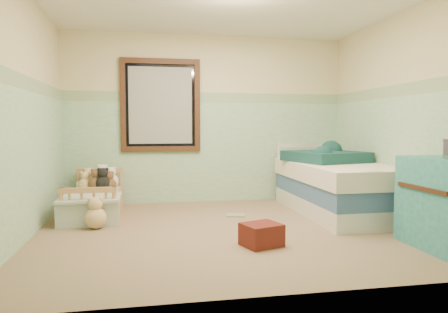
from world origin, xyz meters
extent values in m
cube|color=#75644E|center=(0.00, 0.00, -0.01)|extent=(4.20, 3.60, 0.02)
cube|color=beige|center=(0.00, 1.80, 1.25)|extent=(4.20, 0.04, 2.50)
cube|color=beige|center=(0.00, -1.80, 1.25)|extent=(4.20, 0.04, 2.50)
cube|color=beige|center=(-2.10, 0.00, 1.25)|extent=(0.04, 3.60, 2.50)
cube|color=beige|center=(2.10, 0.00, 1.25)|extent=(0.04, 3.60, 2.50)
cube|color=#83B086|center=(0.00, 1.79, 0.75)|extent=(4.20, 0.01, 1.50)
cube|color=#3F7946|center=(0.00, 1.79, 1.57)|extent=(4.20, 0.01, 0.15)
cube|color=black|center=(-0.70, 1.76, 1.45)|extent=(1.16, 0.06, 1.36)
cube|color=#AEAEAA|center=(-0.70, 1.77, 1.45)|extent=(0.92, 0.01, 1.12)
cube|color=#AD774F|center=(-1.57, 1.05, 0.08)|extent=(0.64, 1.28, 0.16)
cube|color=white|center=(-1.57, 1.05, 0.22)|extent=(0.58, 1.22, 0.12)
cube|color=#82B4CC|center=(-1.57, 0.65, 0.30)|extent=(0.69, 0.64, 0.03)
sphere|color=brown|center=(-1.72, 1.55, 0.37)|extent=(0.18, 0.18, 0.18)
sphere|color=white|center=(-1.52, 1.55, 0.40)|extent=(0.22, 0.22, 0.22)
sphere|color=#E2B97E|center=(-1.67, 1.33, 0.39)|extent=(0.21, 0.21, 0.21)
sphere|color=black|center=(-1.44, 1.33, 0.37)|extent=(0.17, 0.17, 0.17)
sphere|color=#EFE0C4|center=(-1.74, 1.30, 0.14)|extent=(0.28, 0.28, 0.28)
sphere|color=#E2B97E|center=(-1.48, 0.33, 0.12)|extent=(0.24, 0.24, 0.24)
cube|color=white|center=(1.55, 0.60, 0.11)|extent=(1.03, 2.06, 0.22)
cube|color=#305889|center=(1.55, 0.60, 0.33)|extent=(1.03, 2.06, 0.22)
cube|color=white|center=(1.55, 0.60, 0.55)|extent=(1.07, 2.10, 0.22)
cube|color=#0F3A35|center=(1.50, 0.90, 0.73)|extent=(1.09, 1.12, 0.14)
cube|color=#276D6D|center=(1.82, -1.05, 0.42)|extent=(0.53, 0.85, 0.85)
cube|color=maroon|center=(0.16, -0.65, 0.11)|extent=(0.42, 0.39, 0.21)
cube|color=orange|center=(0.19, 0.68, 0.01)|extent=(0.26, 0.22, 0.02)
sphere|color=white|center=(-1.40, 1.45, 0.39)|extent=(0.20, 0.20, 0.20)
sphere|color=black|center=(-1.47, 1.15, 0.39)|extent=(0.22, 0.22, 0.22)
sphere|color=brown|center=(-1.40, 1.17, 0.38)|extent=(0.18, 0.18, 0.18)
sphere|color=#E2B97E|center=(-1.72, 1.26, 0.37)|extent=(0.18, 0.18, 0.18)
sphere|color=brown|center=(-1.56, 1.19, 0.39)|extent=(0.21, 0.21, 0.21)
camera|label=1|loc=(-0.90, -4.39, 1.13)|focal=33.11mm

